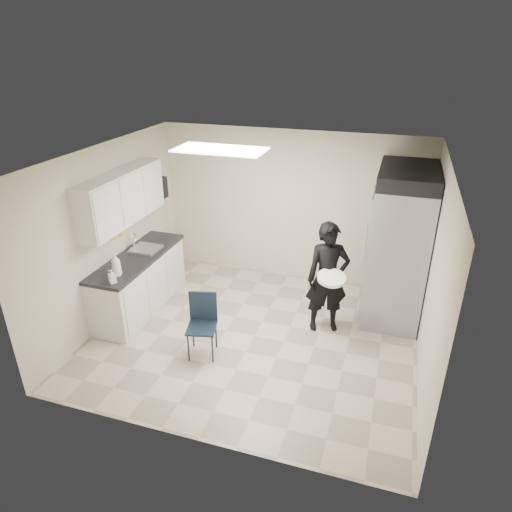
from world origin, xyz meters
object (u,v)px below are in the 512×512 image
(folding_chair, at_px, (202,328))
(man_tuxedo, at_px, (328,278))
(commercial_fridge, at_px, (398,251))
(lower_counter, at_px, (140,284))

(folding_chair, relative_size, man_tuxedo, 0.51)
(folding_chair, bearing_deg, commercial_fridge, 24.88)
(commercial_fridge, bearing_deg, folding_chair, -141.53)
(lower_counter, bearing_deg, commercial_fridge, 15.88)
(commercial_fridge, height_order, folding_chair, commercial_fridge)
(lower_counter, height_order, commercial_fridge, commercial_fridge)
(commercial_fridge, bearing_deg, lower_counter, -164.12)
(lower_counter, relative_size, folding_chair, 2.24)
(man_tuxedo, bearing_deg, commercial_fridge, 19.19)
(lower_counter, distance_m, man_tuxedo, 2.92)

